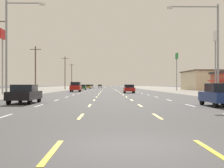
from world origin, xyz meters
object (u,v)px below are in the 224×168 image
at_px(sedan_inner_left_distant_a, 100,86).
at_px(streetlight_right_row_0, 212,43).
at_px(sedan_far_left_near, 25,94).
at_px(sedan_inner_right_mid, 129,89).
at_px(sedan_far_left_farthest, 91,86).
at_px(streetlight_left_row_0, 10,43).
at_px(pole_sign_right_row_2, 177,62).
at_px(sedan_far_left_farther, 88,87).
at_px(pole_sign_left_row_1, 2,45).
at_px(pole_sign_right_row_1, 215,47).
at_px(hatchback_far_right_nearest, 220,95).
at_px(sedan_far_left_far, 83,87).
at_px(suv_far_left_midfar, 76,87).

relative_size(sedan_inner_left_distant_a, streetlight_right_row_0, 0.49).
xyz_separation_m(sedan_far_left_near, sedan_inner_right_mid, (10.22, 30.29, 0.00)).
bearing_deg(sedan_far_left_farthest, streetlight_left_row_0, -91.82).
bearing_deg(pole_sign_right_row_2, sedan_inner_right_mid, -121.41).
bearing_deg(sedan_far_left_farther, pole_sign_left_row_1, -99.58).
bearing_deg(streetlight_right_row_0, pole_sign_right_row_1, 70.00).
height_order(sedan_inner_right_mid, sedan_far_left_farthest, same).
relative_size(hatchback_far_right_nearest, streetlight_right_row_0, 0.42).
relative_size(sedan_far_left_farthest, streetlight_right_row_0, 0.49).
bearing_deg(sedan_far_left_farthest, sedan_far_left_far, -90.63).
height_order(suv_far_left_midfar, streetlight_left_row_0, streetlight_left_row_0).
bearing_deg(hatchback_far_right_nearest, pole_sign_left_row_1, 130.77).
bearing_deg(streetlight_right_row_0, sedan_far_left_far, 106.44).
xyz_separation_m(sedan_inner_right_mid, sedan_far_left_farther, (-10.12, 50.55, 0.00)).
distance_m(sedan_inner_left_distant_a, pole_sign_left_row_1, 86.78).
bearing_deg(pole_sign_right_row_2, sedan_far_left_far, 155.74).
distance_m(sedan_far_left_near, sedan_inner_left_distant_a, 109.29).
distance_m(sedan_far_left_farther, streetlight_left_row_0, 75.36).
bearing_deg(sedan_inner_left_distant_a, pole_sign_left_row_1, -98.62).
height_order(suv_far_left_midfar, sedan_far_left_far, suv_far_left_midfar).
distance_m(sedan_far_left_farther, pole_sign_right_row_1, 60.05).
bearing_deg(pole_sign_right_row_2, sedan_far_left_farther, 128.71).
bearing_deg(hatchback_far_right_nearest, streetlight_right_row_0, 74.37).
xyz_separation_m(pole_sign_right_row_2, streetlight_left_row_0, (-26.22, -46.13, -1.40)).
height_order(sedan_far_left_farther, streetlight_left_row_0, streetlight_left_row_0).
relative_size(hatchback_far_right_nearest, sedan_far_left_far, 0.87).
relative_size(sedan_far_left_near, sedan_inner_left_distant_a, 1.00).
bearing_deg(pole_sign_right_row_1, pole_sign_left_row_1, -175.83).
distance_m(sedan_far_left_far, sedan_inner_left_distant_a, 46.92).
bearing_deg(streetlight_left_row_0, sedan_far_left_farthest, 88.18).
xyz_separation_m(sedan_inner_left_distant_a, pole_sign_right_row_1, (20.51, -83.10, 6.71)).
bearing_deg(sedan_far_left_near, sedan_far_left_farthest, 89.91).
bearing_deg(sedan_far_left_farthest, pole_sign_left_row_1, -97.16).
bearing_deg(sedan_far_left_farthest, hatchback_far_right_nearest, -82.49).
bearing_deg(hatchback_far_right_nearest, sedan_far_left_farther, 99.30).
relative_size(suv_far_left_midfar, sedan_far_left_farther, 1.09).
height_order(sedan_inner_right_mid, sedan_far_left_far, same).
relative_size(suv_far_left_midfar, sedan_inner_left_distant_a, 1.09).
height_order(sedan_far_left_farther, pole_sign_left_row_1, pole_sign_left_row_1).
bearing_deg(sedan_far_left_farthest, sedan_far_left_farther, -90.16).
xyz_separation_m(pole_sign_left_row_1, pole_sign_right_row_2, (32.90, 28.12, -0.63)).
relative_size(sedan_inner_left_distant_a, pole_sign_right_row_1, 0.44).
distance_m(sedan_far_left_far, sedan_far_left_farthest, 38.47).
bearing_deg(sedan_inner_left_distant_a, sedan_inner_right_mid, -85.09).
xyz_separation_m(sedan_inner_right_mid, pole_sign_right_row_1, (13.72, -4.15, 6.71)).
bearing_deg(pole_sign_right_row_1, sedan_inner_right_mid, 163.18).
xyz_separation_m(sedan_far_left_farther, sedan_far_left_farthest, (0.06, 20.09, 0.00)).
distance_m(pole_sign_left_row_1, pole_sign_right_row_2, 43.28).
height_order(hatchback_far_right_nearest, pole_sign_left_row_1, pole_sign_left_row_1).
height_order(sedan_far_left_farther, sedan_inner_left_distant_a, same).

